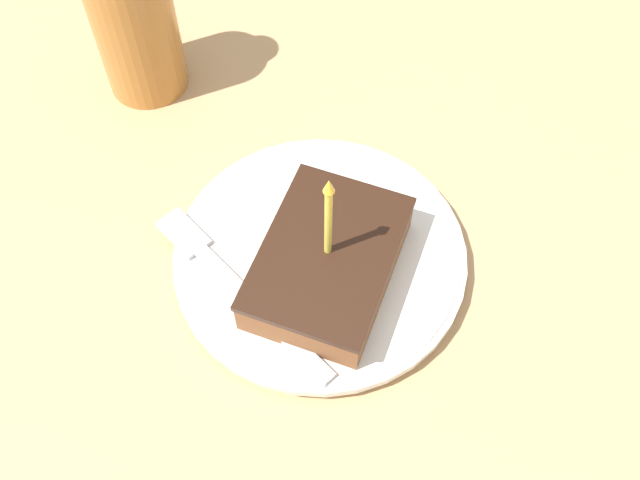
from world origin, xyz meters
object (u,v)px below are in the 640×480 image
(fork, at_px, (232,282))
(bottle, at_px, (134,20))
(plate, at_px, (320,257))
(cake_slice, at_px, (328,262))

(fork, xyz_separation_m, bottle, (0.17, -0.19, 0.06))
(plate, bearing_deg, bottle, -30.73)
(plate, relative_size, cake_slice, 1.71)
(plate, distance_m, fork, 0.08)
(cake_slice, xyz_separation_m, bottle, (0.24, -0.15, 0.04))
(plate, relative_size, bottle, 1.25)
(cake_slice, xyz_separation_m, fork, (0.07, 0.03, -0.02))
(cake_slice, distance_m, fork, 0.08)
(plate, xyz_separation_m, cake_slice, (-0.01, 0.02, 0.03))
(plate, height_order, cake_slice, cake_slice)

